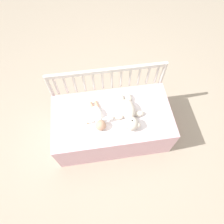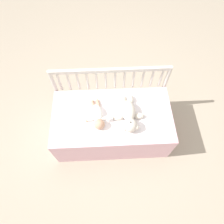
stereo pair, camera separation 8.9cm
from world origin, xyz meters
TOP-DOWN VIEW (x-y plane):
  - ground_plane at (0.00, 0.00)m, footprint 12.00×12.00m
  - crib_mattress at (0.00, 0.00)m, footprint 1.17×0.62m
  - crib_rail at (-0.00, 0.33)m, footprint 1.17×0.04m
  - blanket at (0.02, 0.01)m, footprint 0.77×0.51m
  - teddy_bear at (0.16, -0.03)m, footprint 0.30×0.42m
  - baby at (-0.14, -0.02)m, footprint 0.26×0.34m

SIDE VIEW (x-z plane):
  - ground_plane at x=0.00m, z-range 0.00..0.00m
  - crib_mattress at x=0.00m, z-range 0.00..0.43m
  - blanket at x=0.02m, z-range 0.43..0.44m
  - baby at x=-0.14m, z-range 0.42..0.52m
  - teddy_bear at x=0.16m, z-range 0.42..0.55m
  - crib_rail at x=0.00m, z-range 0.16..0.88m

